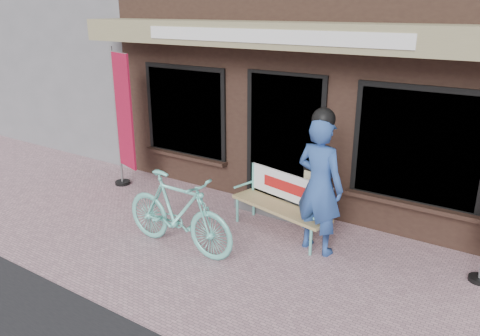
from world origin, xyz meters
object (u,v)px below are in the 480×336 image
Objects in this scene: menu_stand at (314,193)px; bicycle at (178,212)px; nobori_red at (123,119)px; bench at (284,199)px; person at (320,183)px.

bicycle is at bearing -106.50° from menu_stand.
bicycle is 2.66m from nobori_red.
bench is 0.70m from menu_stand.
nobori_red is at bearing -166.70° from bench.
bench is 0.84× the size of person.
nobori_red is at bearing -173.20° from person.
person is (0.63, -0.23, 0.45)m from bench.
person is 3.83m from nobori_red.
nobori_red reaches higher than bicycle.
person is at bearing -49.13° from menu_stand.
bench is 0.92× the size of bicycle.
bench is 1.54m from bicycle.
nobori_red is (-3.18, -0.01, 0.78)m from bench.
bench is at bearing 17.44° from nobori_red.
person is at bearing 13.94° from nobori_red.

